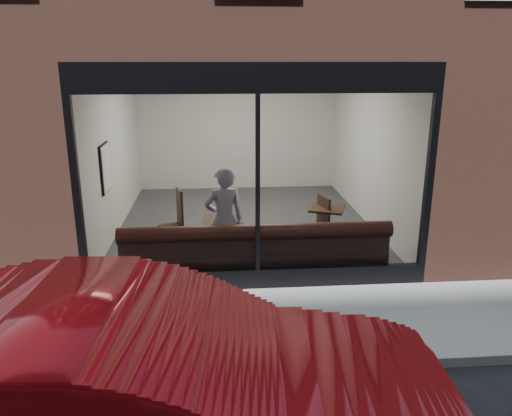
{
  "coord_description": "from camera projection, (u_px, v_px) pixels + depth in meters",
  "views": [
    {
      "loc": [
        -0.58,
        -4.63,
        3.23
      ],
      "look_at": [
        0.01,
        2.4,
        1.13
      ],
      "focal_mm": 35.0,
      "sensor_mm": 36.0,
      "label": 1
    }
  ],
  "objects": [
    {
      "name": "ground",
      "position": [
        274.0,
        371.0,
        5.39
      ],
      "size": [
        120.0,
        120.0,
        0.0
      ],
      "primitive_type": "plane",
      "color": "black",
      "rests_on": "ground"
    },
    {
      "name": "sidewalk_near",
      "position": [
        265.0,
        324.0,
        6.34
      ],
      "size": [
        40.0,
        2.0,
        0.01
      ],
      "primitive_type": "cube",
      "color": "gray",
      "rests_on": "ground"
    },
    {
      "name": "kerb_near",
      "position": [
        274.0,
        369.0,
        5.32
      ],
      "size": [
        40.0,
        0.1,
        0.12
      ],
      "primitive_type": "cube",
      "color": "gray",
      "rests_on": "ground"
    },
    {
      "name": "host_building_pier_left",
      "position": [
        85.0,
        128.0,
        12.27
      ],
      "size": [
        2.5,
        12.0,
        3.2
      ],
      "primitive_type": "cube",
      "color": "#563126",
      "rests_on": "ground"
    },
    {
      "name": "host_building_pier_right",
      "position": [
        382.0,
        125.0,
        12.86
      ],
      "size": [
        2.5,
        12.0,
        3.2
      ],
      "primitive_type": "cube",
      "color": "#563126",
      "rests_on": "ground"
    },
    {
      "name": "host_building_backfill",
      "position": [
        233.0,
        114.0,
        15.43
      ],
      "size": [
        5.0,
        6.0,
        3.2
      ],
      "primitive_type": "cube",
      "color": "#563126",
      "rests_on": "ground"
    },
    {
      "name": "cafe_floor",
      "position": [
        245.0,
        224.0,
        10.16
      ],
      "size": [
        6.0,
        6.0,
        0.0
      ],
      "primitive_type": "plane",
      "color": "#2D2D30",
      "rests_on": "ground"
    },
    {
      "name": "cafe_ceiling",
      "position": [
        244.0,
        62.0,
        9.25
      ],
      "size": [
        6.0,
        6.0,
        0.0
      ],
      "primitive_type": "plane",
      "rotation": [
        3.14,
        0.0,
        0.0
      ],
      "color": "white",
      "rests_on": "host_building_upper"
    },
    {
      "name": "cafe_wall_back",
      "position": [
        237.0,
        127.0,
        12.56
      ],
      "size": [
        5.0,
        0.0,
        5.0
      ],
      "primitive_type": "plane",
      "rotation": [
        1.57,
        0.0,
        0.0
      ],
      "color": "silver",
      "rests_on": "ground"
    },
    {
      "name": "cafe_wall_left",
      "position": [
        114.0,
        148.0,
        9.51
      ],
      "size": [
        0.0,
        6.0,
        6.0
      ],
      "primitive_type": "plane",
      "rotation": [
        1.57,
        0.0,
        1.57
      ],
      "color": "silver",
      "rests_on": "ground"
    },
    {
      "name": "cafe_wall_right",
      "position": [
        370.0,
        145.0,
        9.9
      ],
      "size": [
        0.0,
        6.0,
        6.0
      ],
      "primitive_type": "plane",
      "rotation": [
        1.57,
        0.0,
        -1.57
      ],
      "color": "silver",
      "rests_on": "ground"
    },
    {
      "name": "storefront_kick",
      "position": [
        258.0,
        279.0,
        7.3
      ],
      "size": [
        5.0,
        0.1,
        0.3
      ],
      "primitive_type": "cube",
      "color": "black",
      "rests_on": "ground"
    },
    {
      "name": "storefront_header",
      "position": [
        258.0,
        78.0,
        6.49
      ],
      "size": [
        5.0,
        0.1,
        0.4
      ],
      "primitive_type": "cube",
      "color": "black",
      "rests_on": "host_building_upper"
    },
    {
      "name": "storefront_mullion",
      "position": [
        258.0,
        186.0,
        6.9
      ],
      "size": [
        0.06,
        0.1,
        2.5
      ],
      "primitive_type": "cube",
      "color": "black",
      "rests_on": "storefront_kick"
    },
    {
      "name": "storefront_glass",
      "position": [
        258.0,
        186.0,
        6.87
      ],
      "size": [
        4.8,
        0.0,
        4.8
      ],
      "primitive_type": "plane",
      "rotation": [
        1.57,
        0.0,
        0.0
      ],
      "color": "white",
      "rests_on": "storefront_kick"
    },
    {
      "name": "banquette",
      "position": [
        255.0,
        263.0,
        7.66
      ],
      "size": [
        4.0,
        0.55,
        0.45
      ],
      "primitive_type": "cube",
      "color": "#341713",
      "rests_on": "cafe_floor"
    },
    {
      "name": "person",
      "position": [
        224.0,
        220.0,
        7.74
      ],
      "size": [
        0.69,
        0.53,
        1.68
      ],
      "primitive_type": "imported",
      "rotation": [
        0.0,
        0.0,
        3.38
      ],
      "color": "#A1BAD9",
      "rests_on": "cafe_floor"
    },
    {
      "name": "cafe_table_left",
      "position": [
        223.0,
        221.0,
        8.0
      ],
      "size": [
        0.67,
        0.67,
        0.04
      ],
      "primitive_type": "cube",
      "rotation": [
        0.0,
        0.0,
        -0.04
      ],
      "color": "black",
      "rests_on": "cafe_floor"
    },
    {
      "name": "cafe_table_right",
      "position": [
        327.0,
        209.0,
        8.67
      ],
      "size": [
        0.74,
        0.74,
        0.04
      ],
      "primitive_type": "cube",
      "rotation": [
        0.0,
        0.0,
        -0.38
      ],
      "color": "black",
      "rests_on": "cafe_floor"
    },
    {
      "name": "cafe_chair_left",
      "position": [
        171.0,
        227.0,
        9.27
      ],
      "size": [
        0.48,
        0.48,
        0.04
      ],
      "primitive_type": "cube",
      "rotation": [
        0.0,
        0.0,
        3.44
      ],
      "color": "black",
      "rests_on": "cafe_floor"
    },
    {
      "name": "cafe_chair_right",
      "position": [
        313.0,
        236.0,
        8.8
      ],
      "size": [
        0.55,
        0.55,
        0.04
      ],
      "primitive_type": "cube",
      "rotation": [
        0.0,
        0.0,
        3.39
      ],
      "color": "black",
      "rests_on": "cafe_floor"
    },
    {
      "name": "wall_poster",
      "position": [
        106.0,
        168.0,
        8.55
      ],
      "size": [
        0.02,
        0.58,
        0.78
      ],
      "primitive_type": "cube",
      "color": "white",
      "rests_on": "cafe_wall_left"
    },
    {
      "name": "parked_car",
      "position": [
        137.0,
        405.0,
        3.63
      ],
      "size": [
        5.07,
        2.05,
        1.64
      ],
      "primitive_type": "imported",
      "rotation": [
        0.0,
        0.0,
        1.51
      ],
      "color": "#A70A11",
      "rests_on": "ground"
    }
  ]
}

